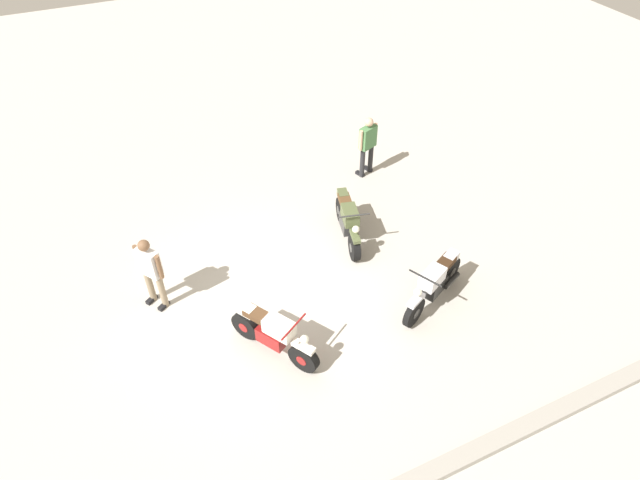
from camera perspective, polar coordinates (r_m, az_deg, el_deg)
name	(u,v)px	position (r m, az deg, el deg)	size (l,w,h in m)	color
ground_plane	(261,298)	(11.39, -6.17, -6.10)	(40.00, 40.00, 0.00)	#B7B2A8
motorcycle_cream_vintage	(273,334)	(10.14, -4.94, -9.82)	(1.15, 1.75, 1.07)	black
motorcycle_silver_cruiser	(435,284)	(11.13, 11.93, -4.50)	(1.93, 1.05, 1.09)	black
motorcycle_olive_vintage	(348,221)	(12.38, 2.96, 1.98)	(0.86, 1.93, 1.07)	black
person_in_white_shirt	(150,269)	(11.06, -17.37, -2.90)	(0.50, 0.59, 1.69)	gray
person_in_green_shirt	(368,143)	(14.25, 5.01, 10.10)	(0.64, 0.44, 1.66)	#262628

